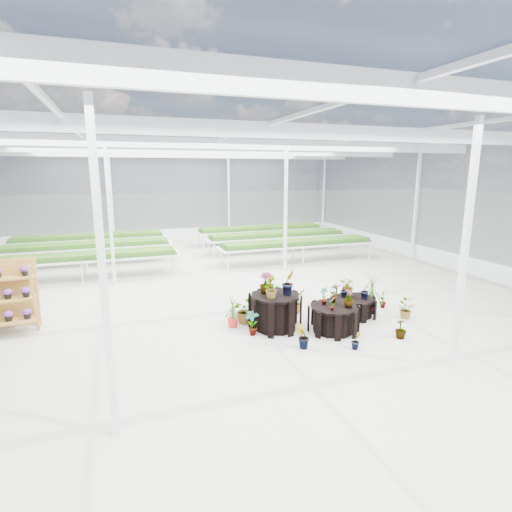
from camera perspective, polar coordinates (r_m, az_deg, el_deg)
name	(u,v)px	position (r m, az deg, el deg)	size (l,w,h in m)	color
ground_plane	(239,314)	(10.37, -2.50, -8.26)	(24.00, 24.00, 0.00)	gray
greenhouse_shell	(238,227)	(9.82, -2.62, 4.16)	(18.00, 24.00, 4.50)	white
steel_frame	(238,227)	(9.82, -2.62, 4.16)	(18.00, 24.00, 4.50)	silver
nursery_benches	(189,248)	(17.05, -9.49, 1.15)	(16.00, 7.00, 0.84)	silver
plinth_tall	(275,311)	(9.34, 2.72, -7.92)	(1.20, 1.20, 0.82)	black
plinth_mid	(333,319)	(9.37, 11.01, -8.77)	(1.14, 1.14, 0.60)	black
plinth_low	(354,307)	(10.45, 13.85, -7.05)	(1.06, 1.06, 0.48)	black
nursery_plants	(309,300)	(9.86, 7.56, -6.28)	(4.63, 2.89, 1.41)	#285013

